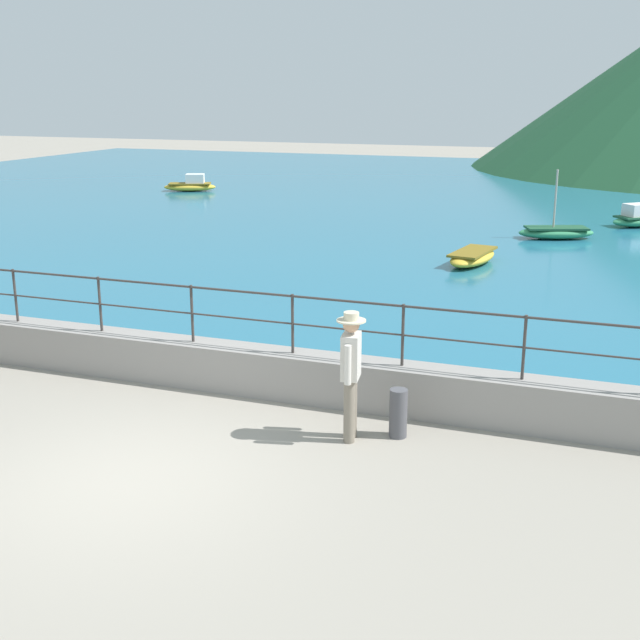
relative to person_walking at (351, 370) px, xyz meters
The scene contains 9 objects.
ground_plane 3.09m from the person_walking, 136.54° to the right, with size 120.00×120.00×0.00m, color gray.
promenade_wall 2.51m from the person_walking, 150.94° to the left, with size 20.00×0.56×0.70m, color gray.
railing 2.46m from the person_walking, 150.94° to the left, with size 18.44×0.04×0.90m.
lake_water 23.94m from the person_walking, 95.11° to the left, with size 64.00×44.32×0.06m, color #236B89.
person_walking is the anchor object (origin of this frame).
bollard 0.91m from the person_walking, 27.88° to the left, with size 0.24×0.24×0.67m, color #4C4C51.
boat_0 27.78m from the person_walking, 123.10° to the left, with size 2.47×1.71×0.76m.
boat_1 11.66m from the person_walking, 92.21° to the left, with size 1.26×2.41×0.36m.
boat_5 16.38m from the person_walking, 85.50° to the left, with size 2.47×1.66×2.09m.
Camera 1 is at (5.24, -7.59, 4.49)m, focal length 46.20 mm.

